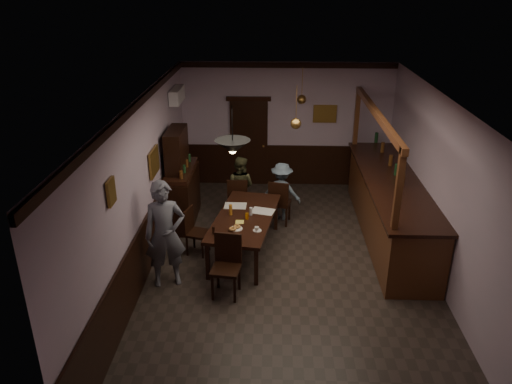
{
  "coord_description": "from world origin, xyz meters",
  "views": [
    {
      "loc": [
        -0.31,
        -7.62,
        4.8
      ],
      "look_at": [
        -0.61,
        0.76,
        1.15
      ],
      "focal_mm": 35.0,
      "sensor_mm": 36.0,
      "label": 1
    }
  ],
  "objects_px": {
    "dining_table": "(245,219)",
    "person_standing": "(165,234)",
    "chair_far_left": "(238,198)",
    "pendant_iron": "(233,147)",
    "pendant_brass_mid": "(296,124)",
    "person_seated_right": "(282,191)",
    "chair_side": "(194,229)",
    "coffee_cup": "(257,229)",
    "person_seated_left": "(240,186)",
    "pendant_brass_far": "(302,100)",
    "bar_counter": "(389,206)",
    "chair_far_right": "(279,201)",
    "chair_near": "(227,262)",
    "soda_can": "(247,216)",
    "sideboard": "(181,186)"
  },
  "relations": [
    {
      "from": "person_seated_left",
      "to": "pendant_brass_far",
      "type": "bearing_deg",
      "value": -119.18
    },
    {
      "from": "person_seated_left",
      "to": "person_standing",
      "type": "bearing_deg",
      "value": 89.72
    },
    {
      "from": "dining_table",
      "to": "person_seated_right",
      "type": "relative_size",
      "value": 1.86
    },
    {
      "from": "dining_table",
      "to": "person_standing",
      "type": "distance_m",
      "value": 1.65
    },
    {
      "from": "soda_can",
      "to": "chair_side",
      "type": "bearing_deg",
      "value": 175.74
    },
    {
      "from": "pendant_iron",
      "to": "chair_far_right",
      "type": "bearing_deg",
      "value": 68.53
    },
    {
      "from": "person_standing",
      "to": "pendant_brass_mid",
      "type": "distance_m",
      "value": 3.12
    },
    {
      "from": "person_seated_left",
      "to": "bar_counter",
      "type": "xyz_separation_m",
      "value": [
        3.0,
        -0.82,
        -0.03
      ]
    },
    {
      "from": "pendant_brass_mid",
      "to": "bar_counter",
      "type": "bearing_deg",
      "value": 1.44
    },
    {
      "from": "chair_far_left",
      "to": "pendant_brass_mid",
      "type": "xyz_separation_m",
      "value": [
        1.14,
        -0.59,
        1.77
      ]
    },
    {
      "from": "person_standing",
      "to": "sideboard",
      "type": "distance_m",
      "value": 2.34
    },
    {
      "from": "person_seated_left",
      "to": "person_seated_right",
      "type": "height_order",
      "value": "person_seated_left"
    },
    {
      "from": "chair_near",
      "to": "person_seated_left",
      "type": "bearing_deg",
      "value": 97.41
    },
    {
      "from": "dining_table",
      "to": "chair_side",
      "type": "distance_m",
      "value": 0.96
    },
    {
      "from": "chair_far_right",
      "to": "bar_counter",
      "type": "xyz_separation_m",
      "value": [
        2.16,
        -0.4,
        0.11
      ]
    },
    {
      "from": "chair_far_right",
      "to": "person_seated_right",
      "type": "bearing_deg",
      "value": -88.01
    },
    {
      "from": "bar_counter",
      "to": "pendant_brass_mid",
      "type": "xyz_separation_m",
      "value": [
        -1.89,
        -0.05,
        1.66
      ]
    },
    {
      "from": "chair_far_right",
      "to": "coffee_cup",
      "type": "distance_m",
      "value": 1.83
    },
    {
      "from": "coffee_cup",
      "to": "pendant_brass_mid",
      "type": "bearing_deg",
      "value": 72.37
    },
    {
      "from": "chair_near",
      "to": "coffee_cup",
      "type": "xyz_separation_m",
      "value": [
        0.46,
        0.72,
        0.24
      ]
    },
    {
      "from": "soda_can",
      "to": "sideboard",
      "type": "relative_size",
      "value": 0.06
    },
    {
      "from": "dining_table",
      "to": "pendant_iron",
      "type": "relative_size",
      "value": 3.04
    },
    {
      "from": "dining_table",
      "to": "bar_counter",
      "type": "distance_m",
      "value": 2.91
    },
    {
      "from": "chair_far_left",
      "to": "soda_can",
      "type": "relative_size",
      "value": 8.02
    },
    {
      "from": "dining_table",
      "to": "coffee_cup",
      "type": "xyz_separation_m",
      "value": [
        0.24,
        -0.58,
        0.11
      ]
    },
    {
      "from": "chair_far_left",
      "to": "chair_near",
      "type": "bearing_deg",
      "value": 89.16
    },
    {
      "from": "dining_table",
      "to": "chair_side",
      "type": "bearing_deg",
      "value": -177.57
    },
    {
      "from": "sideboard",
      "to": "pendant_brass_far",
      "type": "relative_size",
      "value": 2.47
    },
    {
      "from": "chair_side",
      "to": "coffee_cup",
      "type": "distance_m",
      "value": 1.34
    },
    {
      "from": "bar_counter",
      "to": "person_standing",
      "type": "bearing_deg",
      "value": -155.43
    },
    {
      "from": "chair_side",
      "to": "pendant_brass_mid",
      "type": "relative_size",
      "value": 1.1
    },
    {
      "from": "chair_far_right",
      "to": "sideboard",
      "type": "xyz_separation_m",
      "value": [
        -2.04,
        0.09,
        0.27
      ]
    },
    {
      "from": "pendant_brass_mid",
      "to": "person_seated_right",
      "type": "bearing_deg",
      "value": 106.8
    },
    {
      "from": "person_seated_right",
      "to": "soda_can",
      "type": "bearing_deg",
      "value": 83.08
    },
    {
      "from": "coffee_cup",
      "to": "pendant_iron",
      "type": "distance_m",
      "value": 1.6
    },
    {
      "from": "coffee_cup",
      "to": "sideboard",
      "type": "height_order",
      "value": "sideboard"
    },
    {
      "from": "person_standing",
      "to": "coffee_cup",
      "type": "relative_size",
      "value": 23.06
    },
    {
      "from": "chair_near",
      "to": "bar_counter",
      "type": "distance_m",
      "value": 3.67
    },
    {
      "from": "chair_side",
      "to": "pendant_brass_mid",
      "type": "xyz_separation_m",
      "value": [
        1.85,
        0.78,
        1.81
      ]
    },
    {
      "from": "coffee_cup",
      "to": "pendant_brass_far",
      "type": "height_order",
      "value": "pendant_brass_far"
    },
    {
      "from": "chair_near",
      "to": "dining_table",
      "type": "bearing_deg",
      "value": 88.43
    },
    {
      "from": "chair_far_left",
      "to": "sideboard",
      "type": "relative_size",
      "value": 0.48
    },
    {
      "from": "chair_far_right",
      "to": "pendant_brass_mid",
      "type": "xyz_separation_m",
      "value": [
        0.27,
        -0.44,
        1.76
      ]
    },
    {
      "from": "chair_near",
      "to": "pendant_brass_far",
      "type": "bearing_deg",
      "value": 79.41
    },
    {
      "from": "person_standing",
      "to": "bar_counter",
      "type": "distance_m",
      "value": 4.45
    },
    {
      "from": "chair_far_left",
      "to": "pendant_iron",
      "type": "relative_size",
      "value": 1.26
    },
    {
      "from": "chair_far_right",
      "to": "soda_can",
      "type": "xyz_separation_m",
      "value": [
        -0.6,
        -1.29,
        0.28
      ]
    },
    {
      "from": "chair_near",
      "to": "soda_can",
      "type": "distance_m",
      "value": 1.24
    },
    {
      "from": "pendant_iron",
      "to": "sideboard",
      "type": "bearing_deg",
      "value": 121.7
    },
    {
      "from": "chair_far_left",
      "to": "sideboard",
      "type": "bearing_deg",
      "value": 1.85
    }
  ]
}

